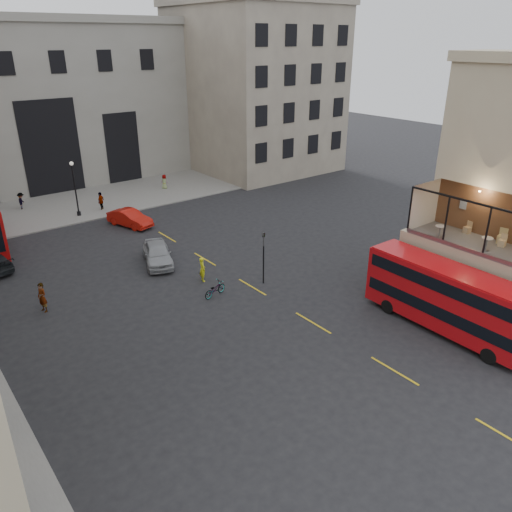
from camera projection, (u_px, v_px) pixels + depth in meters
ground at (418, 357)px, 26.87m from camera, size 140.00×140.00×0.00m
host_frontage at (488, 286)px, 29.65m from camera, size 3.00×11.00×4.50m
cafe_floor at (496, 250)px, 28.72m from camera, size 3.00×10.00×0.10m
gateway at (30, 101)px, 54.80m from camera, size 35.00×10.60×18.00m
building_right at (254, 84)px, 62.78m from camera, size 16.60×18.60×20.00m
pavement_far at (65, 206)px, 50.80m from camera, size 40.00×12.00×0.12m
traffic_light_near at (264, 251)px, 33.97m from camera, size 0.16×0.20×3.80m
street_lamp_b at (76, 192)px, 46.98m from camera, size 0.36×0.36×5.33m
bus_near at (447, 296)px, 28.56m from camera, size 2.40×9.92×3.95m
car_a at (158, 253)px, 37.66m from camera, size 3.53×5.19×1.64m
car_b at (130, 218)px, 45.22m from camera, size 2.92×4.82×1.50m
bicycle at (215, 289)px, 33.04m from camera, size 1.97×1.07×0.98m
cyclist at (202, 269)px, 34.94m from camera, size 0.56×0.73×1.78m
pedestrian_b at (22, 201)px, 49.38m from camera, size 1.09×1.32×1.77m
pedestrian_c at (101, 201)px, 49.27m from camera, size 1.12×1.07×1.87m
pedestrian_d at (164, 182)px, 56.20m from camera, size 0.92×0.98×1.68m
pedestrian_e at (42, 297)px, 30.99m from camera, size 0.66×0.81×1.94m
cafe_table_mid at (487, 242)px, 28.37m from camera, size 0.63×0.63×0.79m
cafe_table_far at (440, 230)px, 30.24m from camera, size 0.60×0.60×0.75m
cafe_chair_b at (502, 243)px, 29.03m from camera, size 0.42×0.42×0.76m
cafe_chair_c at (501, 239)px, 29.40m from camera, size 0.55×0.55×0.92m
cafe_chair_d at (467, 230)px, 31.00m from camera, size 0.42×0.42×0.76m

